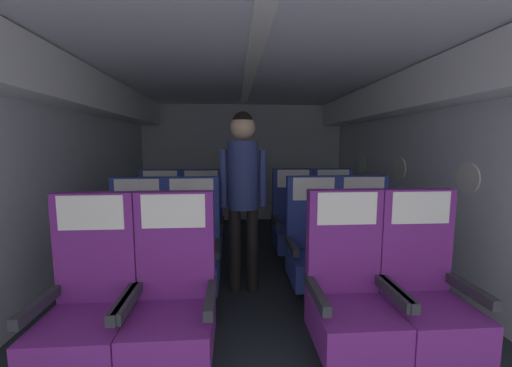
% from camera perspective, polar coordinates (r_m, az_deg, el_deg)
% --- Properties ---
extents(ground, '(3.82, 5.86, 0.02)m').
position_cam_1_polar(ground, '(3.33, -0.81, -17.60)').
color(ground, '#23282D').
extents(fuselage_shell, '(3.70, 5.51, 2.14)m').
position_cam_1_polar(fuselage_shell, '(3.30, -1.11, 9.97)').
color(fuselage_shell, silver).
rests_on(fuselage_shell, ground).
extents(seat_a_left_window, '(0.49, 0.51, 1.10)m').
position_cam_1_polar(seat_a_left_window, '(2.14, -27.77, -19.23)').
color(seat_a_left_window, '#38383D').
rests_on(seat_a_left_window, ground).
extents(seat_a_left_aisle, '(0.49, 0.51, 1.10)m').
position_cam_1_polar(seat_a_left_aisle, '(2.01, -14.63, -20.29)').
color(seat_a_left_aisle, '#38383D').
rests_on(seat_a_left_aisle, ground).
extents(seat_a_right_aisle, '(0.49, 0.51, 1.10)m').
position_cam_1_polar(seat_a_right_aisle, '(2.29, 28.00, -17.43)').
color(seat_a_right_aisle, '#38383D').
rests_on(seat_a_right_aisle, ground).
extents(seat_a_right_window, '(0.49, 0.51, 1.10)m').
position_cam_1_polar(seat_a_right_window, '(2.10, 16.47, -19.15)').
color(seat_a_right_window, '#38383D').
rests_on(seat_a_right_window, ground).
extents(seat_b_left_window, '(0.49, 0.51, 1.10)m').
position_cam_1_polar(seat_b_left_window, '(2.89, -20.67, -11.95)').
color(seat_b_left_window, '#38383D').
rests_on(seat_b_left_window, ground).
extents(seat_b_left_aisle, '(0.49, 0.51, 1.10)m').
position_cam_1_polar(seat_b_left_aisle, '(2.80, -11.45, -12.26)').
color(seat_b_left_aisle, '#38383D').
rests_on(seat_b_left_aisle, ground).
extents(seat_b_right_aisle, '(0.49, 0.51, 1.10)m').
position_cam_1_polar(seat_b_right_aisle, '(3.01, 19.09, -11.08)').
color(seat_b_right_aisle, '#38383D').
rests_on(seat_b_right_aisle, ground).
extents(seat_b_right_window, '(0.49, 0.51, 1.10)m').
position_cam_1_polar(seat_b_right_window, '(2.87, 10.56, -11.74)').
color(seat_b_right_window, '#38383D').
rests_on(seat_b_right_window, ground).
extents(seat_c_left_window, '(0.49, 0.51, 1.10)m').
position_cam_1_polar(seat_c_left_window, '(3.68, -16.84, -7.72)').
color(seat_c_left_window, '#38383D').
rests_on(seat_c_left_window, ground).
extents(seat_c_left_aisle, '(0.49, 0.51, 1.10)m').
position_cam_1_polar(seat_c_left_aisle, '(3.60, -9.79, -7.84)').
color(seat_c_left_aisle, '#38383D').
rests_on(seat_c_left_aisle, ground).
extents(seat_c_right_aisle, '(0.49, 0.51, 1.10)m').
position_cam_1_polar(seat_c_right_aisle, '(3.76, 13.90, -7.29)').
color(seat_c_right_aisle, '#38383D').
rests_on(seat_c_right_aisle, ground).
extents(seat_c_right_window, '(0.49, 0.51, 1.10)m').
position_cam_1_polar(seat_c_right_window, '(3.66, 6.87, -7.52)').
color(seat_c_right_window, '#38383D').
rests_on(seat_c_right_window, ground).
extents(flight_attendant, '(0.43, 0.28, 1.67)m').
position_cam_1_polar(flight_attendant, '(2.91, -2.33, 0.33)').
color(flight_attendant, black).
rests_on(flight_attendant, ground).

